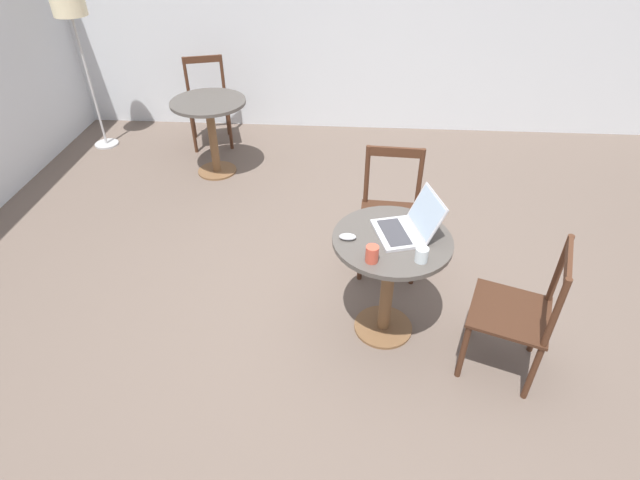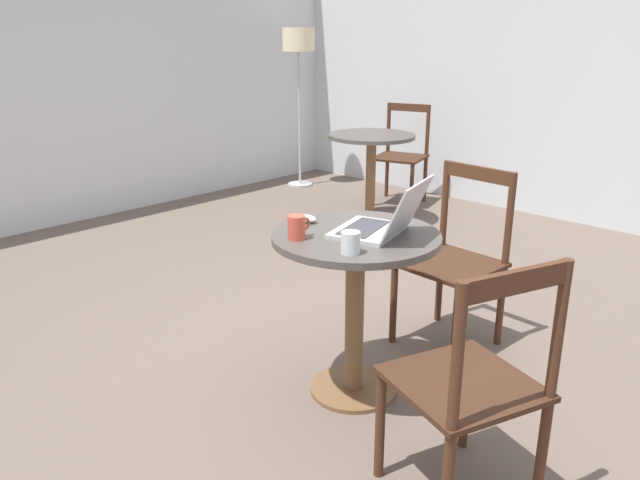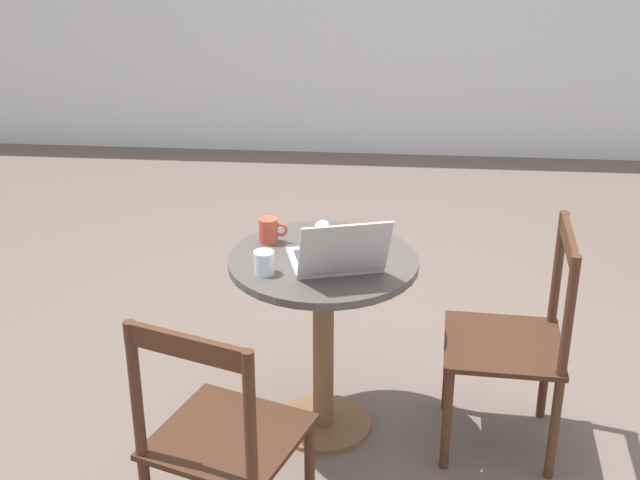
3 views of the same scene
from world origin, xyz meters
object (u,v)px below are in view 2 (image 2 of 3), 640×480
object	(u,v)px
floor_lamp	(299,50)
chair_near_right	(455,260)
mug	(297,227)
cafe_table_mid	(371,157)
chair_near_front	(472,387)
cafe_table_near	(355,275)
mouse	(307,218)
chair_mid_right	(401,155)
laptop	(380,223)
drinking_glass	(351,243)

from	to	relation	value
floor_lamp	chair_near_right	bearing A→B (deg)	-121.61
mug	cafe_table_mid	bearing A→B (deg)	33.12
chair_near_front	chair_near_right	distance (m)	1.20
cafe_table_near	mouse	distance (m)	0.33
chair_near_right	chair_mid_right	size ratio (longest dim) A/B	1.00
chair_near_front	laptop	xyz separation A→B (m)	(0.32, 0.65, 0.35)
cafe_table_mid	floor_lamp	size ratio (longest dim) A/B	0.47
floor_lamp	chair_near_front	bearing A→B (deg)	-127.48
cafe_table_mid	chair_near_front	xyz separation A→B (m)	(-2.34, -2.36, -0.11)
chair_mid_right	cafe_table_near	bearing A→B (deg)	-146.57
cafe_table_mid	laptop	size ratio (longest dim) A/B	1.80
chair_near_right	mouse	size ratio (longest dim) A/B	9.09
laptop	mug	distance (m)	0.34
cafe_table_near	laptop	world-z (taller)	laptop
mouse	drinking_glass	size ratio (longest dim) A/B	1.18
chair_near_front	drinking_glass	xyz separation A→B (m)	(0.06, 0.59, 0.34)
cafe_table_mid	chair_near_right	xyz separation A→B (m)	(-1.35, -1.67, -0.11)
laptop	drinking_glass	xyz separation A→B (m)	(-0.26, -0.06, -0.01)
floor_lamp	mouse	size ratio (longest dim) A/B	15.83
laptop	floor_lamp	bearing A→B (deg)	50.49
chair_mid_right	mug	world-z (taller)	chair_mid_right
chair_mid_right	floor_lamp	world-z (taller)	floor_lamp
cafe_table_near	cafe_table_mid	xyz separation A→B (m)	(2.08, 1.62, 0.00)
chair_near_front	mug	xyz separation A→B (m)	(0.04, 0.86, 0.35)
cafe_table_mid	mug	size ratio (longest dim) A/B	6.70
chair_near_right	laptop	world-z (taller)	laptop
cafe_table_near	floor_lamp	distance (m)	4.07
mug	floor_lamp	bearing A→B (deg)	45.61
chair_mid_right	mug	xyz separation A→B (m)	(-3.01, -1.72, 0.35)
chair_mid_right	mug	distance (m)	3.48
drinking_glass	laptop	bearing A→B (deg)	13.78
chair_mid_right	chair_near_front	bearing A→B (deg)	-139.87
mouse	drinking_glass	distance (m)	0.44
cafe_table_near	mug	bearing A→B (deg)	150.13
chair_near_right	laptop	xyz separation A→B (m)	(-0.67, -0.04, 0.35)
laptop	mug	xyz separation A→B (m)	(-0.27, 0.21, -0.00)
laptop	mouse	bearing A→B (deg)	103.11
chair_near_right	mouse	world-z (taller)	chair_near_right
cafe_table_near	drinking_glass	distance (m)	0.34
chair_mid_right	floor_lamp	xyz separation A→B (m)	(-0.18, 1.17, 0.92)
mug	chair_near_right	bearing A→B (deg)	-10.23
drinking_glass	floor_lamp	bearing A→B (deg)	48.35
mug	drinking_glass	distance (m)	0.27
laptop	cafe_table_mid	bearing A→B (deg)	40.15
cafe_table_mid	drinking_glass	world-z (taller)	drinking_glass
chair_near_right	mouse	distance (m)	0.87
mug	drinking_glass	world-z (taller)	mug
cafe_table_near	chair_near_right	size ratio (longest dim) A/B	0.82
chair_mid_right	mouse	distance (m)	3.24
mug	cafe_table_near	bearing A→B (deg)	-29.87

